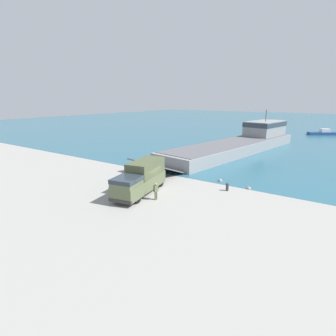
% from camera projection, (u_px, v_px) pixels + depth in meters
% --- Properties ---
extents(ground_plane, '(240.00, 240.00, 0.00)m').
position_uv_depth(ground_plane, '(150.00, 189.00, 28.76)').
color(ground_plane, gray).
extents(water_surface, '(240.00, 180.00, 0.01)m').
position_uv_depth(water_surface, '(296.00, 123.00, 105.66)').
color(water_surface, '#285B70').
rests_on(water_surface, ground_plane).
extents(landing_craft, '(13.82, 41.11, 7.39)m').
position_uv_depth(landing_craft, '(244.00, 141.00, 51.14)').
color(landing_craft, gray).
rests_on(landing_craft, ground_plane).
extents(military_truck, '(3.85, 8.14, 3.26)m').
position_uv_depth(military_truck, '(141.00, 178.00, 27.31)').
color(military_truck, '#566042').
rests_on(military_truck, ground_plane).
extents(soldier_on_ramp, '(0.32, 0.48, 1.74)m').
position_uv_depth(soldier_on_ramp, '(156.00, 190.00, 25.60)').
color(soldier_on_ramp, '#566042').
rests_on(soldier_on_ramp, ground_plane).
extents(moored_boat_a, '(7.54, 5.81, 1.69)m').
position_uv_depth(moored_boat_a, '(323.00, 133.00, 71.96)').
color(moored_boat_a, navy).
rests_on(moored_boat_a, ground_plane).
extents(mooring_bollard, '(0.35, 0.35, 0.89)m').
position_uv_depth(mooring_bollard, '(227.00, 186.00, 28.27)').
color(mooring_bollard, '#333338').
rests_on(mooring_bollard, ground_plane).
extents(shoreline_rock_a, '(0.52, 0.52, 0.52)m').
position_uv_depth(shoreline_rock_a, '(249.00, 189.00, 28.92)').
color(shoreline_rock_a, gray).
rests_on(shoreline_rock_a, ground_plane).
extents(shoreline_rock_b, '(0.54, 0.54, 0.54)m').
position_uv_depth(shoreline_rock_b, '(220.00, 181.00, 31.67)').
color(shoreline_rock_b, gray).
rests_on(shoreline_rock_b, ground_plane).
extents(shoreline_rock_c, '(0.55, 0.55, 0.55)m').
position_uv_depth(shoreline_rock_c, '(136.00, 167.00, 38.30)').
color(shoreline_rock_c, '#66605B').
rests_on(shoreline_rock_c, ground_plane).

